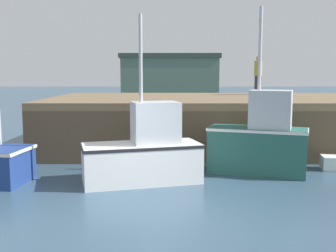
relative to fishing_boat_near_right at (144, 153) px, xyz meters
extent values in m
cube|color=#334C60|center=(0.17, -2.06, -0.85)|extent=(120.00, 160.00, 0.10)
cube|color=brown|center=(2.61, 5.64, 1.05)|extent=(13.26, 6.94, 0.25)
cube|color=#4E402E|center=(2.61, 2.29, 0.06)|extent=(13.26, 0.24, 1.72)
cylinder|color=#4E402E|center=(-3.62, 2.40, 0.06)|extent=(0.35, 0.35, 1.72)
cylinder|color=#4E402E|center=(2.61, 2.40, 0.06)|extent=(0.35, 0.35, 1.72)
cylinder|color=#4E402E|center=(-1.37, 8.89, 0.06)|extent=(0.35, 0.35, 1.72)
cylinder|color=#4E402E|center=(6.58, 8.89, 0.06)|extent=(0.35, 0.35, 1.72)
cylinder|color=#4E402E|center=(-0.51, 2.40, 0.06)|extent=(6.27, 0.18, 1.55)
cube|color=silver|center=(-0.08, -0.02, -0.27)|extent=(3.32, 2.05, 1.06)
cube|color=black|center=(-0.08, -0.02, 0.21)|extent=(3.39, 2.09, 0.08)
cube|color=#B2B7BC|center=(0.29, 0.08, 0.81)|extent=(1.41, 1.20, 1.11)
cylinder|color=#B7B7BC|center=(-0.08, -0.02, 2.50)|extent=(0.10, 0.10, 2.27)
cube|color=#23564C|center=(3.25, 1.05, -0.12)|extent=(2.99, 1.96, 1.35)
cube|color=silver|center=(3.25, 1.05, 0.50)|extent=(3.05, 2.00, 0.08)
cube|color=#B2B7BC|center=(3.57, 0.94, 1.10)|extent=(1.40, 1.28, 1.09)
cylinder|color=#B7B7BC|center=(3.25, 1.05, 2.82)|extent=(0.10, 0.10, 2.35)
cylinder|color=#2D3342|center=(4.54, 7.37, 1.59)|extent=(0.29, 0.29, 0.82)
cylinder|color=#9E9333|center=(4.54, 7.37, 2.33)|extent=(0.34, 0.34, 0.65)
sphere|color=tan|center=(4.54, 7.37, 2.76)|extent=(0.22, 0.22, 0.22)
cube|color=#4C6656|center=(0.65, 35.01, 1.44)|extent=(10.34, 4.90, 4.47)
cube|color=#2D3D34|center=(0.65, 35.01, 3.93)|extent=(10.75, 5.10, 0.50)
camera|label=1|loc=(0.69, -10.88, 2.13)|focal=44.20mm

